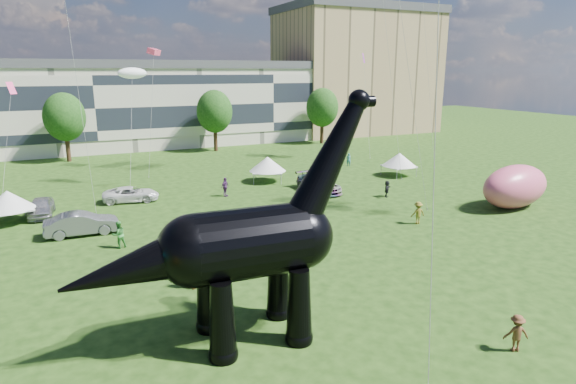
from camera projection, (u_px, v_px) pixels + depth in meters
name	position (u px, v px, depth m)	size (l,w,h in m)	color
ground	(391.00, 335.00, 21.82)	(220.00, 220.00, 0.00)	#16330C
terrace_row	(93.00, 109.00, 71.37)	(78.00, 11.00, 12.00)	beige
apartment_block	(356.00, 74.00, 92.64)	(28.00, 18.00, 22.00)	tan
tree_mid_left	(64.00, 113.00, 61.75)	(5.20, 5.20, 9.44)	#382314
tree_mid_right	(214.00, 108.00, 70.03)	(5.20, 5.20, 9.44)	#382314
tree_far_right	(322.00, 104.00, 77.49)	(5.20, 5.20, 9.44)	#382314
dinosaur_sculpture	(238.00, 249.00, 20.50)	(13.79, 3.95, 11.27)	black
car_silver	(41.00, 207.00, 39.33)	(1.80, 4.47, 1.52)	#A5A4A8
car_grey	(82.00, 224.00, 34.88)	(1.78, 5.10, 1.68)	slate
car_white	(131.00, 194.00, 43.77)	(2.27, 4.92, 1.37)	silver
car_dark	(319.00, 183.00, 47.28)	(2.35, 5.77, 1.68)	#595960
gazebo_near	(268.00, 164.00, 51.30)	(5.15, 5.15, 2.72)	silver
gazebo_far	(399.00, 160.00, 54.23)	(3.90, 3.90, 2.63)	white
gazebo_left	(8.00, 200.00, 37.28)	(4.68, 4.68, 2.63)	silver
inflatable_pink	(515.00, 186.00, 41.66)	(7.49, 3.75, 3.75)	#DE567A
visitors	(250.00, 226.00, 34.39)	(46.87, 38.66, 1.88)	gray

